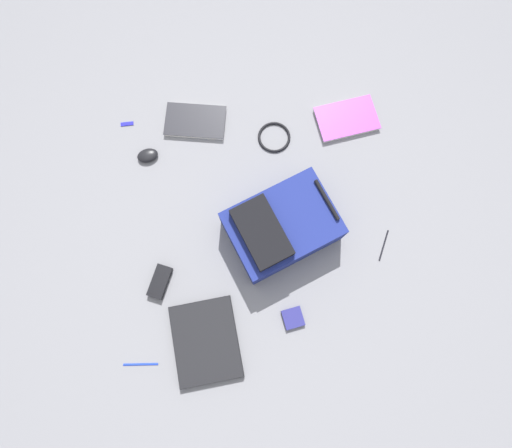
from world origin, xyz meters
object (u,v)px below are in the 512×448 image
at_px(book_manual, 347,119).
at_px(usb_stick, 127,124).
at_px(backpack, 281,227).
at_px(pen_black, 384,245).
at_px(cable_coil, 274,137).
at_px(power_brick, 160,282).
at_px(laptop, 206,341).
at_px(computer_mouse, 148,155).
at_px(pen_blue, 140,364).
at_px(book_red, 195,121).
at_px(earbud_pouch, 293,318).

height_order(book_manual, usb_stick, book_manual).
bearing_deg(backpack, book_manual, 139.34).
relative_size(backpack, pen_black, 3.57).
xyz_separation_m(cable_coil, power_brick, (0.57, -0.60, 0.01)).
relative_size(laptop, computer_mouse, 3.57).
height_order(power_brick, pen_blue, power_brick).
bearing_deg(computer_mouse, book_red, 113.28).
distance_m(backpack, book_red, 0.65).
height_order(pen_blue, earbud_pouch, earbud_pouch).
distance_m(book_manual, pen_black, 0.61).
distance_m(computer_mouse, power_brick, 0.58).
bearing_deg(cable_coil, usb_stick, -105.42).
relative_size(pen_black, earbud_pouch, 1.74).
height_order(book_manual, cable_coil, book_manual).
bearing_deg(book_red, backpack, 26.78).
bearing_deg(pen_black, laptop, -71.99).
relative_size(book_red, usb_stick, 5.26).
bearing_deg(earbud_pouch, pen_blue, -83.21).
distance_m(laptop, cable_coil, 0.95).
distance_m(cable_coil, pen_black, 0.69).
relative_size(pen_blue, earbud_pouch, 1.74).
bearing_deg(usb_stick, laptop, 12.28).
xyz_separation_m(book_red, power_brick, (0.71, -0.25, 0.00)).
height_order(computer_mouse, pen_black, computer_mouse).
bearing_deg(book_red, laptop, -5.38).
bearing_deg(pen_black, power_brick, -90.43).
bearing_deg(backpack, usb_stick, -135.68).
height_order(pen_blue, usb_stick, pen_blue).
distance_m(laptop, pen_black, 0.86).
relative_size(backpack, power_brick, 3.62).
xyz_separation_m(power_brick, pen_black, (0.01, 0.98, -0.01)).
bearing_deg(book_manual, power_brick, -57.49).
height_order(backpack, cable_coil, backpack).
bearing_deg(computer_mouse, earbud_pouch, 26.27).
distance_m(laptop, power_brick, 0.32).
bearing_deg(book_red, cable_coil, 68.38).
xyz_separation_m(backpack, pen_blue, (0.45, -0.66, -0.09)).
distance_m(pen_blue, earbud_pouch, 0.65).
bearing_deg(book_manual, earbud_pouch, -26.18).
distance_m(power_brick, pen_blue, 0.34).
height_order(power_brick, usb_stick, power_brick).
xyz_separation_m(laptop, earbud_pouch, (-0.03, 0.37, -0.01)).
xyz_separation_m(pen_black, usb_stick, (-0.76, -1.04, 0.00)).
bearing_deg(computer_mouse, cable_coil, 83.52).
height_order(power_brick, earbud_pouch, power_brick).
distance_m(laptop, earbud_pouch, 0.37).
distance_m(backpack, power_brick, 0.56).
relative_size(laptop, cable_coil, 2.23).
distance_m(backpack, computer_mouse, 0.69).
relative_size(computer_mouse, power_brick, 0.67).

